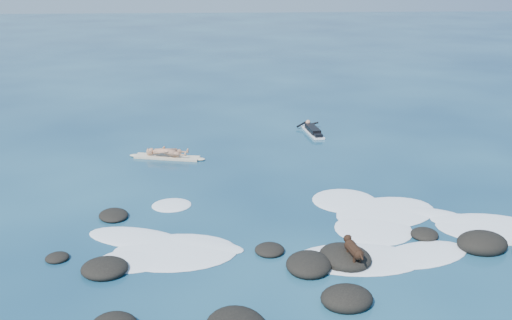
{
  "coord_description": "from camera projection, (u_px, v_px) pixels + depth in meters",
  "views": [
    {
      "loc": [
        -2.01,
        -15.43,
        7.65
      ],
      "look_at": [
        -0.71,
        4.0,
        0.9
      ],
      "focal_mm": 40.0,
      "sensor_mm": 36.0,
      "label": 1
    }
  ],
  "objects": [
    {
      "name": "standing_surfer_rig",
      "position": [
        166.0,
        141.0,
        23.32
      ],
      "size": [
        3.22,
        1.18,
        1.85
      ],
      "rotation": [
        0.0,
        0.0,
        -0.24
      ],
      "color": "beige",
      "rests_on": "ground"
    },
    {
      "name": "dog",
      "position": [
        353.0,
        249.0,
        15.03
      ],
      "size": [
        0.45,
        1.19,
        0.76
      ],
      "rotation": [
        0.0,
        0.0,
        1.76
      ],
      "color": "black",
      "rests_on": "ground"
    },
    {
      "name": "paddling_surfer_rig",
      "position": [
        312.0,
        130.0,
        27.0
      ],
      "size": [
        1.12,
        2.53,
        0.44
      ],
      "rotation": [
        0.0,
        0.0,
        1.7
      ],
      "color": "white",
      "rests_on": "ground"
    },
    {
      "name": "ground",
      "position": [
        288.0,
        231.0,
        17.18
      ],
      "size": [
        160.0,
        160.0,
        0.0
      ],
      "primitive_type": "plane",
      "color": "#0A2642",
      "rests_on": "ground"
    },
    {
      "name": "reef_rocks",
      "position": [
        331.0,
        269.0,
        14.8
      ],
      "size": [
        14.51,
        7.94,
        0.62
      ],
      "color": "black",
      "rests_on": "ground"
    },
    {
      "name": "breaking_foam",
      "position": [
        334.0,
        234.0,
        16.99
      ],
      "size": [
        14.28,
        6.41,
        0.12
      ],
      "color": "white",
      "rests_on": "ground"
    }
  ]
}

